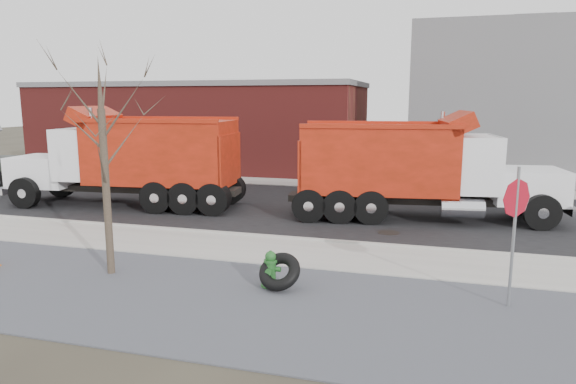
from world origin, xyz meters
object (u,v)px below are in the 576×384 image
(fire_hydrant, at_px, (271,271))
(dump_truck_red_b, at_px, (132,157))
(dump_truck_red_a, at_px, (413,166))
(truck_tire, at_px, (280,272))
(stop_sign, at_px, (515,214))

(fire_hydrant, xyz_separation_m, dump_truck_red_b, (-7.99, 7.14, 1.59))
(dump_truck_red_a, height_order, dump_truck_red_b, dump_truck_red_b)
(fire_hydrant, relative_size, truck_tire, 0.79)
(fire_hydrant, height_order, truck_tire, fire_hydrant)
(stop_sign, bearing_deg, dump_truck_red_b, 129.65)
(fire_hydrant, bearing_deg, dump_truck_red_b, 134.55)
(stop_sign, distance_m, dump_truck_red_b, 14.77)
(fire_hydrant, relative_size, dump_truck_red_a, 0.09)
(truck_tire, height_order, dump_truck_red_b, dump_truck_red_b)
(stop_sign, bearing_deg, dump_truck_red_a, 84.09)
(stop_sign, relative_size, dump_truck_red_b, 0.31)
(dump_truck_red_a, xyz_separation_m, dump_truck_red_b, (-10.77, -0.76, 0.06))
(stop_sign, relative_size, dump_truck_red_a, 0.31)
(fire_hydrant, distance_m, stop_sign, 5.29)
(fire_hydrant, distance_m, dump_truck_red_a, 8.51)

